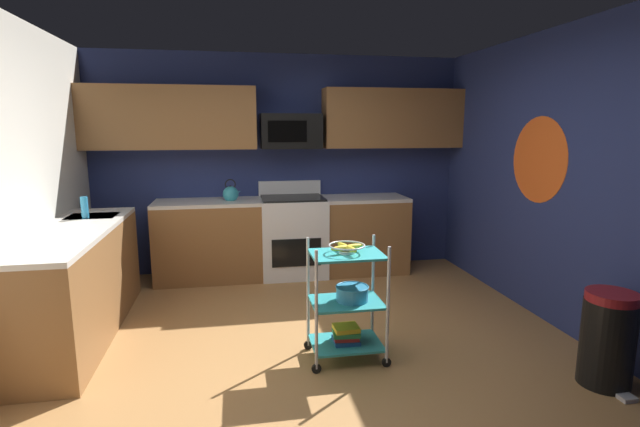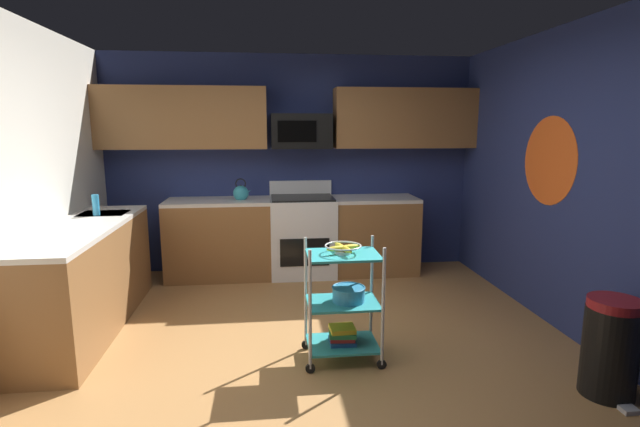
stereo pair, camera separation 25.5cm
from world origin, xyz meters
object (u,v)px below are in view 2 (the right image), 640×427
Objects in this scene: mixing_bowl_large at (349,294)px; dish_soap_bottle at (96,205)px; fruit_bowl at (343,248)px; trash_can at (610,348)px; rolling_cart at (343,302)px; book_stack at (342,335)px; microwave at (301,131)px; kettle at (241,193)px; oven_range at (303,235)px.

dish_soap_bottle is (-2.21, 1.31, 0.50)m from mixing_bowl_large.
fruit_bowl is 0.41× the size of trash_can.
rolling_cart reaches higher than fruit_bowl.
mixing_bowl_large is at bearing -0.00° from book_stack.
microwave reaches higher than trash_can.
kettle is at bearing 112.21° from mixing_bowl_large.
rolling_cart is at bearing 0.00° from fruit_bowl.
trash_can is at bearing -22.32° from rolling_cart.
mixing_bowl_large is (0.04, -0.00, -0.36)m from fruit_bowl.
mixing_bowl_large is at bearing -0.00° from rolling_cart.
book_stack is (0.13, -2.18, -0.28)m from oven_range.
oven_range is at bearing 93.51° from rolling_cart.
mixing_bowl_large is 0.95× the size of kettle.
mixing_bowl_large is 1.77m from trash_can.
oven_range reaches higher than rolling_cart.
book_stack is at bearing 157.68° from trash_can.
dish_soap_bottle is (-2.16, 1.31, 0.14)m from fruit_bowl.
kettle reaches higher than trash_can.
kettle is (-0.71, -0.00, 0.52)m from oven_range.
rolling_cart is 4.21× the size of book_stack.
book_stack is (-0.04, 0.00, -0.33)m from mixing_bowl_large.
mixing_bowl_large reaches higher than book_stack.
fruit_bowl is 2.53m from dish_soap_bottle.
rolling_cart is at bearing 0.00° from book_stack.
mixing_bowl_large is at bearing -85.34° from oven_range.
book_stack is (0.00, 0.00, -0.26)m from rolling_cart.
trash_can is at bearing -22.32° from book_stack.
kettle is (-0.85, 2.18, 0.80)m from book_stack.
mixing_bowl_large is (0.18, -2.29, -1.18)m from microwave.
dish_soap_bottle is (-1.32, -0.87, 0.02)m from kettle.
rolling_cart is 2.40m from kettle.
oven_range is at bearing 23.37° from dish_soap_bottle.
microwave is at bearing 93.36° from fruit_bowl.
mixing_bowl_large is 1.26× the size of dish_soap_bottle.
oven_range is at bearing 93.51° from fruit_bowl.
book_stack is 0.82× the size of kettle.
book_stack is at bearing 0.00° from rolling_cart.
dish_soap_bottle is at bearing -146.46° from kettle.
fruit_bowl is (0.13, -2.18, 0.40)m from oven_range.
oven_range is 4.17× the size of kettle.
fruit_bowl is (0.00, 0.00, 0.42)m from rolling_cart.
kettle is at bearing 111.21° from fruit_bowl.
trash_can is at bearing -48.78° from kettle.
fruit_bowl is at bearing 0.00° from rolling_cart.
fruit_bowl reaches higher than trash_can.
oven_range is 2.19m from mixing_bowl_large.
trash_can is (1.66, -0.68, 0.13)m from book_stack.
dish_soap_bottle is (-2.16, 1.31, 0.57)m from rolling_cart.
microwave is 2.65× the size of kettle.
dish_soap_bottle reaches higher than book_stack.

